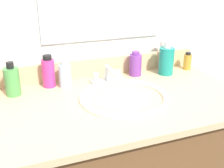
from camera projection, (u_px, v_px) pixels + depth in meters
The scene contains 12 objects.
countertop at pixel (107, 104), 1.13m from camera, with size 1.17×0.61×0.03m, color #D1B284.
backsplash at pixel (86, 68), 1.36m from camera, with size 1.17×0.02×0.09m, color #D1B284.
back_wall at pixel (84, 91), 1.47m from camera, with size 2.27×0.04×1.30m, color silver.
sink_basin at pixel (124, 104), 1.16m from camera, with size 0.37×0.37×0.11m.
faucet at pixel (108, 76), 1.31m from camera, with size 0.16×0.10×0.08m.
bottle_mouthwash_teal at pixel (166, 60), 1.40m from camera, with size 0.07×0.07×0.16m.
bottle_lotion_white at pixel (164, 55), 1.46m from camera, with size 0.05×0.05×0.18m.
bottle_oil_amber at pixel (187, 61), 1.47m from camera, with size 0.04×0.04×0.09m.
bottle_toner_green at pixel (12, 81), 1.16m from camera, with size 0.06×0.06×0.14m.
bottle_soap_pink at pixel (48, 72), 1.24m from camera, with size 0.06×0.06×0.15m.
bottle_gel_clear at pixel (65, 75), 1.24m from camera, with size 0.05×0.05×0.12m.
bottle_cream_purple at pixel (135, 64), 1.39m from camera, with size 0.06×0.06×0.12m.
Camera 1 is at (-0.34, -0.96, 1.24)m, focal length 44.95 mm.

